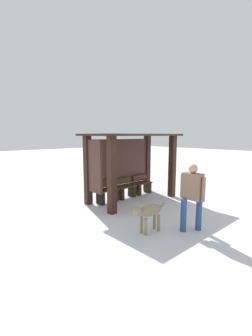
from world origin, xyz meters
name	(u,v)px	position (x,y,z in m)	size (l,w,h in m)	color
ground_plane	(132,200)	(0.00, 0.00, 0.00)	(60.00, 60.00, 0.00)	silver
bus_shelter	(126,156)	(-0.11, 0.20, 1.55)	(3.35, 1.77, 2.31)	#331D15
bench_left_inside	(107,193)	(-0.86, 0.35, 0.31)	(0.76, 0.41, 0.75)	#4E2A18
bench_center_inside	(126,190)	(0.00, 0.35, 0.30)	(0.76, 0.37, 0.72)	#44351D
bench_right_inside	(142,186)	(0.86, 0.35, 0.30)	(0.76, 0.36, 0.73)	#542D23
person_walking	(192,192)	(-0.77, -2.82, 0.94)	(0.48, 0.65, 1.61)	#8A6752
dog	(149,212)	(-1.61, -2.22, 0.50)	(0.95, 0.32, 0.70)	#86795C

